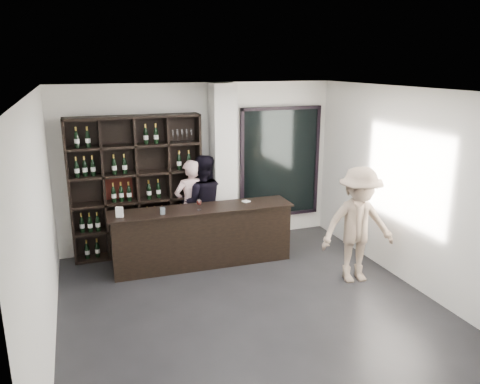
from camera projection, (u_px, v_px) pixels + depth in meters
name	position (u px, v px, depth m)	size (l,w,h in m)	color
floor	(255.00, 313.00, 6.26)	(5.00, 5.50, 0.01)	black
wine_shelf	(137.00, 187.00, 7.90)	(2.20, 0.35, 2.40)	black
structural_column	(223.00, 167.00, 8.23)	(0.40, 0.40, 2.90)	silver
glass_panel	(280.00, 163.00, 8.83)	(1.60, 0.08, 2.10)	black
tasting_counter	(203.00, 236.00, 7.64)	(2.96, 0.62, 0.97)	black
taster_pink	(191.00, 206.00, 8.13)	(0.60, 0.39, 1.64)	beige
taster_black	(203.00, 203.00, 8.19)	(0.83, 0.65, 1.71)	black
customer	(358.00, 225.00, 6.96)	(1.15, 0.66, 1.77)	gray
wine_glass	(199.00, 204.00, 7.38)	(0.09, 0.09, 0.20)	white
spit_cup	(163.00, 211.00, 7.19)	(0.08, 0.08, 0.11)	#ACBECB
napkin_stack	(246.00, 201.00, 7.83)	(0.11, 0.11, 0.02)	white
card_stand	(119.00, 212.00, 7.04)	(0.11, 0.05, 0.16)	white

